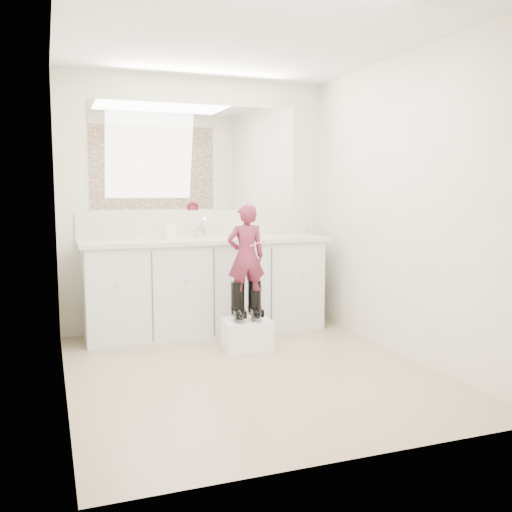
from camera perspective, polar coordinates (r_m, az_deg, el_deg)
name	(u,v)px	position (r m, az deg, el deg)	size (l,w,h in m)	color
floor	(250,371)	(4.32, -0.61, -11.38)	(3.00, 3.00, 0.00)	#90775E
ceiling	(250,36)	(4.25, -0.65, 21.13)	(3.00, 3.00, 0.00)	white
wall_back	(198,204)	(5.55, -5.85, 5.19)	(2.60, 2.60, 0.00)	beige
wall_front	(356,219)	(2.75, 9.94, 3.66)	(2.60, 2.60, 0.00)	beige
wall_left	(59,211)	(3.88, -19.10, 4.24)	(3.00, 3.00, 0.00)	beige
wall_right	(403,207)	(4.71, 14.49, 4.76)	(3.00, 3.00, 0.00)	beige
vanity_cabinet	(206,288)	(5.36, -5.02, -3.18)	(2.20, 0.55, 0.85)	silver
countertop	(206,241)	(5.29, -5.03, 1.55)	(2.28, 0.58, 0.04)	beige
backsplash	(198,223)	(5.54, -5.79, 3.28)	(2.28, 0.03, 0.25)	beige
mirror	(197,158)	(5.54, -5.88, 9.74)	(2.00, 0.02, 1.00)	white
dot_panel	(357,123)	(2.77, 10.02, 13.01)	(2.00, 0.01, 1.20)	#472819
faucet	(201,232)	(5.44, -5.49, 2.43)	(0.08, 0.08, 0.10)	silver
cup	(239,232)	(5.31, -1.71, 2.37)	(0.11, 0.11, 0.10)	beige
soap_bottle	(170,228)	(5.24, -8.60, 2.74)	(0.09, 0.09, 0.19)	white
step_stool	(247,335)	(4.84, -0.91, -7.86)	(0.39, 0.33, 0.25)	white
boot_left	(238,301)	(4.77, -1.85, -4.53)	(0.12, 0.22, 0.33)	black
boot_right	(255,300)	(4.82, -0.15, -4.41)	(0.12, 0.22, 0.33)	black
toddler	(246,256)	(4.74, -1.00, -0.05)	(0.32, 0.21, 0.87)	#AF3563
toothbrush	(257,243)	(4.67, 0.13, 1.27)	(0.01, 0.01, 0.14)	#E75AB0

